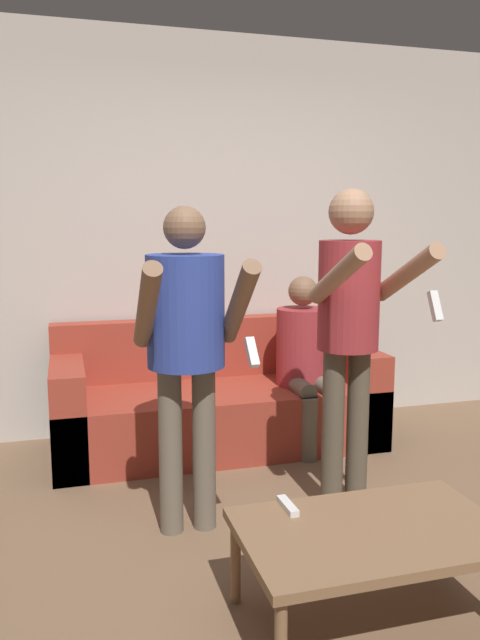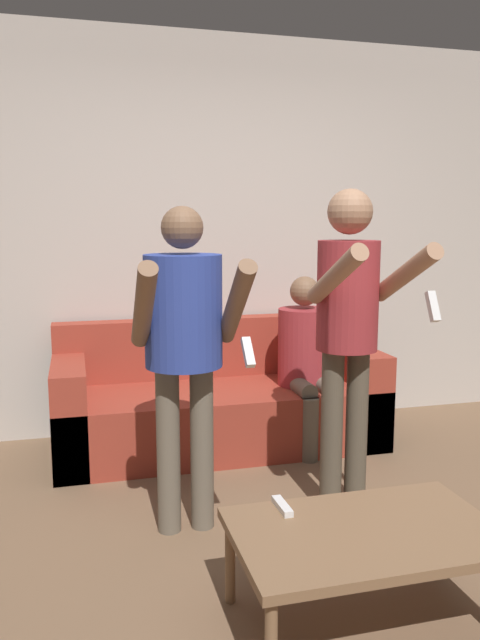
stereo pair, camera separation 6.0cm
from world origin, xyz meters
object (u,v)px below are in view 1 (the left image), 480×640
at_px(couch, 217,404).
at_px(remote_on_table, 288,506).
at_px(person_standing_left, 186,333).
at_px(coffee_table, 372,537).
at_px(person_standing_right, 350,317).
at_px(person_seated, 305,355).

xyz_separation_m(couch, remote_on_table, (-0.15, -1.75, 0.11)).
bearing_deg(person_standing_left, remote_on_table, -68.27).
bearing_deg(couch, coffee_table, -87.23).
height_order(couch, coffee_table, couch).
bearing_deg(coffee_table, couch, 92.77).
height_order(person_standing_left, person_standing_right, person_standing_right).
bearing_deg(couch, person_seated, -16.73).
height_order(coffee_table, remote_on_table, remote_on_table).
distance_m(person_standing_right, person_seated, 1.03).
distance_m(couch, person_seated, 0.66).
relative_size(person_standing_right, person_seated, 1.45).
bearing_deg(person_seated, couch, 163.27).
relative_size(person_standing_left, coffee_table, 1.60).
distance_m(couch, person_standing_right, 1.38).
xyz_separation_m(couch, coffee_table, (0.10, -1.97, 0.06)).
height_order(couch, person_standing_right, person_standing_right).
height_order(person_standing_right, coffee_table, person_standing_right).
bearing_deg(remote_on_table, coffee_table, -42.47).
distance_m(person_seated, remote_on_table, 1.74).
distance_m(couch, coffee_table, 1.97).
distance_m(coffee_table, remote_on_table, 0.33).
distance_m(person_seated, coffee_table, 1.88).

